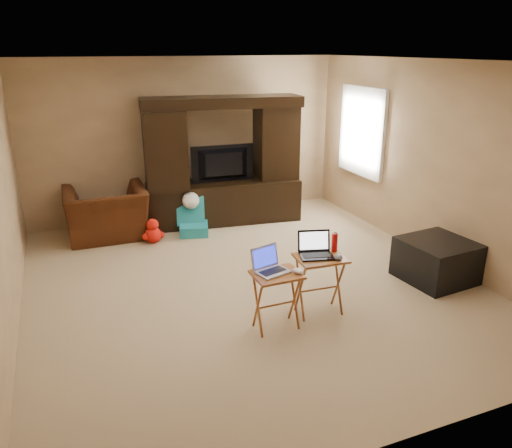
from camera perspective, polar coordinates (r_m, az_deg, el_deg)
name	(u,v)px	position (r m, az deg, el deg)	size (l,w,h in m)	color
floor	(250,282)	(5.95, -0.72, -6.66)	(5.50, 5.50, 0.00)	beige
ceiling	(249,61)	(5.34, -0.84, 18.16)	(5.50, 5.50, 0.00)	silver
wall_back	(187,139)	(8.08, -7.95, 9.58)	(5.00, 5.00, 0.00)	tan
wall_front	(409,284)	(3.25, 17.13, -6.58)	(5.00, 5.00, 0.00)	tan
wall_right	(431,161)	(6.80, 19.41, 6.76)	(5.50, 5.50, 0.00)	tan
window_pane	(363,132)	(7.97, 12.12, 10.29)	(1.20, 1.20, 0.00)	white
window_frame	(362,132)	(7.96, 12.00, 10.29)	(0.06, 1.14, 1.34)	white
entertainment_center	(223,161)	(7.72, -3.78, 7.15)	(2.37, 0.59, 1.94)	black
television	(224,165)	(7.69, -3.66, 6.79)	(0.99, 0.13, 0.57)	black
recliner	(107,213)	(7.50, -16.72, 1.18)	(1.13, 0.99, 0.73)	#4C2410
child_rocker	(194,217)	(7.39, -7.16, 0.83)	(0.41, 0.47, 0.55)	teal
plush_toy	(153,231)	(7.20, -11.70, -0.76)	(0.32, 0.27, 0.36)	red
push_toy	(262,203)	(8.17, 0.73, 2.47)	(0.60, 0.43, 0.45)	blue
ottoman	(437,260)	(6.30, 19.94, -3.93)	(0.76, 0.76, 0.49)	black
tray_table_left	(276,301)	(4.92, 2.34, -8.79)	(0.45, 0.36, 0.59)	#AD652A
tray_table_right	(319,285)	(5.22, 7.26, -6.96)	(0.49, 0.39, 0.63)	#9B5F25
laptop_left	(273,261)	(4.75, 1.93, -4.29)	(0.31, 0.26, 0.24)	#ACADB1
laptop_right	(317,246)	(5.03, 6.97, -2.49)	(0.33, 0.27, 0.24)	black
mouse_left	(298,271)	(4.80, 4.81, -5.37)	(0.08, 0.12, 0.05)	white
mouse_right	(338,257)	(5.04, 9.39, -3.75)	(0.08, 0.13, 0.05)	#3E3E43
water_bottle	(335,243)	(5.20, 8.97, -2.10)	(0.06, 0.06, 0.20)	#B90B0C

